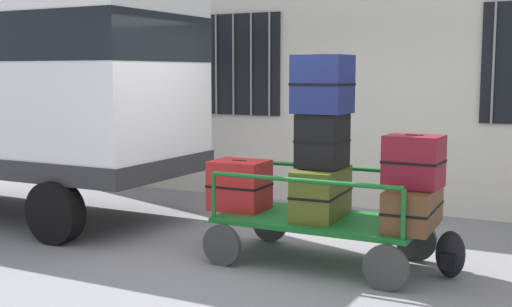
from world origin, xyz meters
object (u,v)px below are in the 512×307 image
Objects in this scene: luggage_cart at (321,227)px; suitcase_center_bottom at (413,207)px; suitcase_left_bottom at (240,185)px; suitcase_midleft_bottom at (321,193)px; van at (17,80)px; backpack at (450,255)px; suitcase_center_middle at (414,161)px; suitcase_midleft_middle at (322,141)px; suitcase_midleft_top at (323,84)px.

suitcase_center_bottom reaches higher than luggage_cart.
suitcase_left_bottom is 0.91m from suitcase_midleft_bottom.
van is 5.87m from backpack.
backpack is (1.24, 0.10, -0.49)m from suitcase_midleft_bottom.
suitcase_center_middle is (1.82, 0.01, 0.36)m from suitcase_left_bottom.
suitcase_center_middle is at bearing -1.06° from suitcase_midleft_middle.
suitcase_midleft_top is 0.64× the size of suitcase_center_bottom.
suitcase_midleft_bottom is at bearing 90.00° from luggage_cart.
backpack is at bearing -2.08° from van.
suitcase_midleft_middle is 1.21× the size of backpack.
van reaches higher than backpack.
suitcase_midleft_middle reaches higher than suitcase_midleft_bottom.
van is 4.42m from suitcase_midleft_top.
suitcase_left_bottom reaches higher than backpack.
suitcase_left_bottom is at bearing -176.86° from backpack.
suitcase_center_bottom reaches higher than backpack.
suitcase_center_middle is at bearing -90.00° from suitcase_center_bottom.
suitcase_center_middle is 1.19× the size of backpack.
suitcase_midleft_top is 1.45m from suitcase_center_bottom.
suitcase_midleft_top is (-0.00, -0.01, 0.55)m from suitcase_midleft_middle.
van is 5.37m from suitcase_center_middle.
suitcase_center_bottom is at bearing 0.63° from suitcase_midleft_bottom.
suitcase_center_bottom is (1.82, 0.03, -0.07)m from suitcase_left_bottom.
suitcase_center_middle is 0.93m from backpack.
suitcase_left_bottom is 1.08× the size of suitcase_midleft_middle.
luggage_cart is 0.95m from suitcase_center_bottom.
suitcase_center_bottom is at bearing 90.00° from suitcase_center_middle.
suitcase_midleft_top reaches higher than suitcase_midleft_middle.
suitcase_midleft_bottom is 0.98m from suitcase_center_middle.
suitcase_center_middle is (0.91, -0.01, -0.69)m from suitcase_midleft_top.
van is at bearing 176.06° from suitcase_midleft_top.
van is at bearing 176.08° from suitcase_midleft_bottom.
backpack is at bearing 4.09° from suitcase_midleft_middle.
luggage_cart is 1.26m from backpack.
van is 5.45m from suitcase_center_bottom.
luggage_cart is 0.34m from suitcase_midleft_bottom.
suitcase_midleft_top reaches higher than backpack.
van is at bearing 177.92° from backpack.
suitcase_midleft_top reaches higher than suitcase_midleft_bottom.
van is 5.39× the size of suitcase_center_bottom.
van is at bearing 176.86° from suitcase_center_bottom.
suitcase_left_bottom is 0.70× the size of suitcase_midleft_bottom.
suitcase_midleft_top is at bearing -175.46° from backpack.
suitcase_center_bottom is 1.71× the size of suitcase_center_middle.
luggage_cart is at bearing -90.00° from suitcase_midleft_top.
van reaches higher than suitcase_midleft_top.
luggage_cart is at bearing 0.69° from suitcase_left_bottom.
backpack is (1.24, 0.10, -1.56)m from suitcase_midleft_top.
suitcase_midleft_top reaches higher than suitcase_center_bottom.
suitcase_midleft_bottom is 1.88× the size of backpack.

